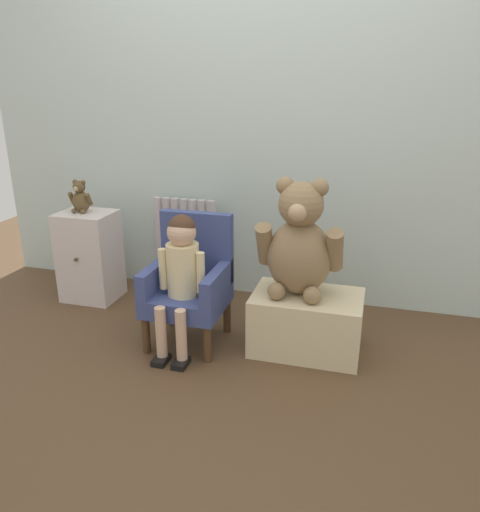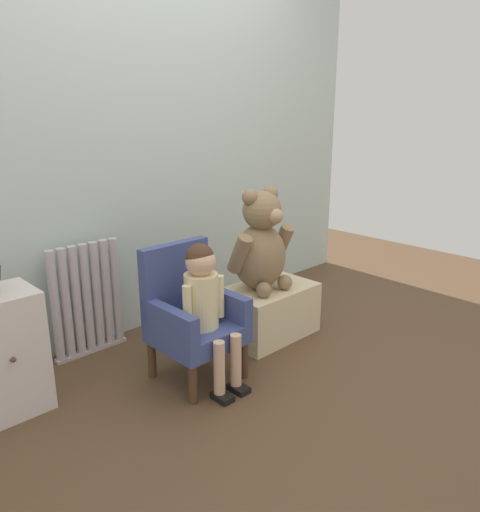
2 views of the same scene
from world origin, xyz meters
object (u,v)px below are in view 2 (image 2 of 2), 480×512
at_px(small_dresser, 1,354).
at_px(child_figure, 204,295).
at_px(child_armchair, 191,315).
at_px(low_bench, 268,311).
at_px(radiator, 87,300).
at_px(large_teddy_bear, 261,246).

xyz_separation_m(small_dresser, child_figure, (0.83, -0.45, 0.19)).
xyz_separation_m(child_armchair, child_figure, (-0.00, -0.11, 0.14)).
bearing_deg(low_bench, child_armchair, -175.95).
bearing_deg(low_bench, radiator, 148.28).
distance_m(radiator, large_teddy_bear, 1.04).
relative_size(low_bench, large_teddy_bear, 0.94).
bearing_deg(low_bench, child_figure, -166.12).
height_order(radiator, low_bench, radiator).
xyz_separation_m(small_dresser, child_armchair, (0.83, -0.34, 0.05)).
xyz_separation_m(child_figure, large_teddy_bear, (0.58, 0.17, 0.10)).
distance_m(child_armchair, low_bench, 0.67).
bearing_deg(large_teddy_bear, child_figure, -163.37).
height_order(small_dresser, large_teddy_bear, large_teddy_bear).
bearing_deg(small_dresser, large_teddy_bear, -11.14).
bearing_deg(large_teddy_bear, small_dresser, 168.86).
relative_size(child_figure, large_teddy_bear, 1.21).
relative_size(radiator, child_figure, 0.88).
xyz_separation_m(radiator, low_bench, (0.90, -0.56, -0.16)).
bearing_deg(large_teddy_bear, low_bench, -15.72).
height_order(radiator, child_figure, child_figure).
xyz_separation_m(radiator, small_dresser, (-0.56, -0.26, -0.03)).
relative_size(child_figure, low_bench, 1.29).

